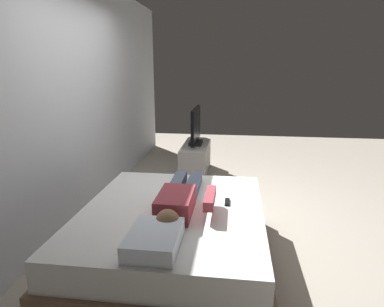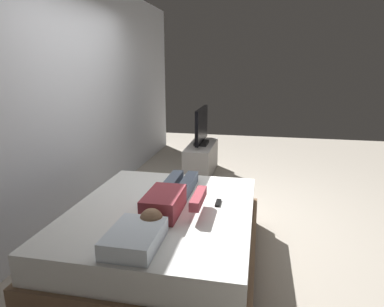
{
  "view_description": "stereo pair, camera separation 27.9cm",
  "coord_description": "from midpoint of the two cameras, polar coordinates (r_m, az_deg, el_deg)",
  "views": [
    {
      "loc": [
        -3.5,
        -0.26,
        1.74
      ],
      "look_at": [
        0.43,
        0.26,
        0.69
      ],
      "focal_mm": 31.36,
      "sensor_mm": 36.0,
      "label": 1
    },
    {
      "loc": [
        -3.46,
        -0.53,
        1.74
      ],
      "look_at": [
        0.43,
        0.26,
        0.69
      ],
      "focal_mm": 31.36,
      "sensor_mm": 36.0,
      "label": 2
    }
  ],
  "objects": [
    {
      "name": "ground_plane",
      "position": [
        3.91,
        0.95,
        -11.62
      ],
      "size": [
        10.0,
        10.0,
        0.0
      ],
      "primitive_type": "plane",
      "color": "#ADA393"
    },
    {
      "name": "back_wall",
      "position": [
        4.35,
        -19.29,
        9.52
      ],
      "size": [
        6.4,
        0.1,
        2.8
      ],
      "primitive_type": "cube",
      "color": "silver",
      "rests_on": "ground"
    },
    {
      "name": "bed",
      "position": [
        3.07,
        -5.96,
        -13.99
      ],
      "size": [
        1.94,
        1.62,
        0.54
      ],
      "color": "brown",
      "rests_on": "ground"
    },
    {
      "name": "pillow",
      "position": [
        2.36,
        -9.92,
        -14.25
      ],
      "size": [
        0.48,
        0.34,
        0.12
      ],
      "primitive_type": "cube",
      "color": "white",
      "rests_on": "bed"
    },
    {
      "name": "person",
      "position": [
        2.93,
        -4.82,
        -7.68
      ],
      "size": [
        1.26,
        0.46,
        0.18
      ],
      "color": "#993842",
      "rests_on": "bed"
    },
    {
      "name": "remote",
      "position": [
        3.04,
        3.38,
        -8.26
      ],
      "size": [
        0.15,
        0.04,
        0.02
      ],
      "primitive_type": "cube",
      "color": "black",
      "rests_on": "bed"
    },
    {
      "name": "tv_stand",
      "position": [
        5.48,
        -0.83,
        -0.98
      ],
      "size": [
        1.1,
        0.4,
        0.5
      ],
      "primitive_type": "cube",
      "color": "#B7B2AD",
      "rests_on": "ground"
    },
    {
      "name": "tv",
      "position": [
        5.36,
        -0.85,
        4.53
      ],
      "size": [
        0.88,
        0.2,
        0.59
      ],
      "color": "black",
      "rests_on": "tv_stand"
    }
  ]
}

